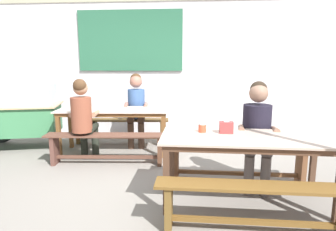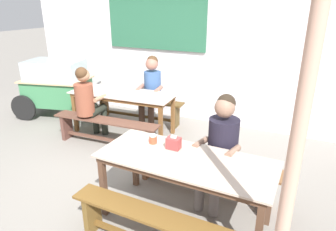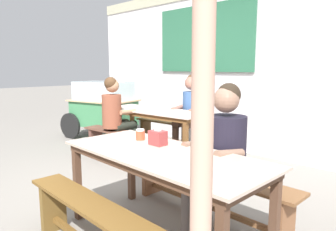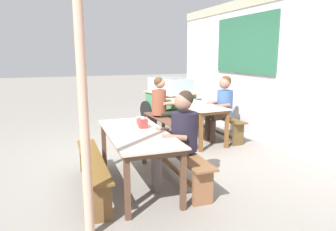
% 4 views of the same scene
% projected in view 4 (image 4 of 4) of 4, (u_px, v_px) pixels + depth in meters
% --- Properties ---
extents(ground_plane, '(40.00, 40.00, 0.00)m').
position_uv_depth(ground_plane, '(144.00, 156.00, 5.34)').
color(ground_plane, gray).
extents(backdrop_wall, '(7.23, 0.23, 2.84)m').
position_uv_depth(backdrop_wall, '(267.00, 66.00, 5.90)').
color(backdrop_wall, white).
rests_on(backdrop_wall, ground_plane).
extents(dining_table_far, '(1.85, 0.80, 0.74)m').
position_uv_depth(dining_table_far, '(192.00, 107.00, 6.31)').
color(dining_table_far, beige).
rests_on(dining_table_far, ground_plane).
extents(dining_table_near, '(1.79, 0.77, 0.74)m').
position_uv_depth(dining_table_near, '(137.00, 137.00, 4.03)').
color(dining_table_near, '#C2AB99').
rests_on(dining_table_near, ground_plane).
extents(bench_far_back, '(1.81, 0.40, 0.45)m').
position_uv_depth(bench_far_back, '(216.00, 122.00, 6.61)').
color(bench_far_back, brown).
rests_on(bench_far_back, ground_plane).
extents(bench_far_front, '(1.82, 0.40, 0.45)m').
position_uv_depth(bench_far_front, '(166.00, 127.00, 6.14)').
color(bench_far_front, brown).
rests_on(bench_far_front, ground_plane).
extents(bench_near_back, '(1.79, 0.31, 0.45)m').
position_uv_depth(bench_near_back, '(178.00, 159.00, 4.29)').
color(bench_near_back, brown).
rests_on(bench_near_back, ground_plane).
extents(bench_near_front, '(1.76, 0.26, 0.45)m').
position_uv_depth(bench_near_front, '(93.00, 169.00, 3.91)').
color(bench_near_front, brown).
rests_on(bench_near_front, ground_plane).
extents(food_cart, '(1.72, 1.17, 1.13)m').
position_uv_depth(food_cart, '(170.00, 96.00, 7.91)').
color(food_cart, '#3E8352').
rests_on(food_cart, ground_plane).
extents(person_center_facing, '(0.46, 0.57, 1.30)m').
position_uv_depth(person_center_facing, '(222.00, 104.00, 6.22)').
color(person_center_facing, '#453226').
rests_on(person_center_facing, ground_plane).
extents(person_right_near_table, '(0.49, 0.60, 1.27)m').
position_uv_depth(person_right_near_table, '(179.00, 133.00, 4.00)').
color(person_right_near_table, '#685F5C').
rests_on(person_right_near_table, ground_plane).
extents(person_left_back_turned, '(0.43, 0.58, 1.26)m').
position_uv_depth(person_left_back_turned, '(163.00, 104.00, 6.41)').
color(person_left_back_turned, '#252A22').
rests_on(person_left_back_turned, ground_plane).
extents(tissue_box, '(0.14, 0.10, 0.15)m').
position_uv_depth(tissue_box, '(143.00, 123.00, 4.24)').
color(tissue_box, '#9F3B3A').
rests_on(tissue_box, dining_table_near).
extents(condiment_jar, '(0.09, 0.09, 0.10)m').
position_uv_depth(condiment_jar, '(139.00, 120.00, 4.48)').
color(condiment_jar, '#D24E31').
rests_on(condiment_jar, dining_table_near).
extents(wooden_support_post, '(0.09, 0.09, 2.54)m').
position_uv_depth(wooden_support_post, '(83.00, 106.00, 2.76)').
color(wooden_support_post, tan).
rests_on(wooden_support_post, ground_plane).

